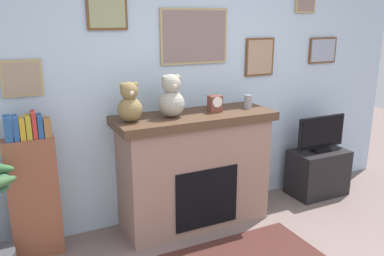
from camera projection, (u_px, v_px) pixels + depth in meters
name	position (u px, v px, depth m)	size (l,w,h in m)	color
back_wall	(193.00, 86.00, 3.98)	(5.20, 0.15, 2.60)	silver
fireplace	(194.00, 169.00, 3.83)	(1.52, 0.59, 1.11)	#947162
bookshelf	(34.00, 192.00, 3.27)	(0.40, 0.16, 1.26)	brown
tv_stand	(318.00, 172.00, 4.55)	(0.64, 0.40, 0.52)	black
television	(321.00, 134.00, 4.42)	(0.63, 0.14, 0.40)	black
candle_jar	(248.00, 102.00, 3.90)	(0.08, 0.08, 0.13)	gray
mantel_clock	(215.00, 104.00, 3.74)	(0.12, 0.09, 0.16)	brown
teddy_bear_cream	(130.00, 104.00, 3.36)	(0.21, 0.21, 0.34)	olive
teddy_bear_brown	(171.00, 98.00, 3.52)	(0.24, 0.24, 0.39)	#A29F91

